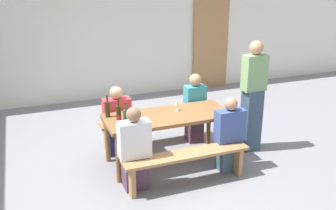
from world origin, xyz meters
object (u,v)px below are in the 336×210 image
wine_bottle_1 (126,118)px  wine_glass_2 (119,118)px  bench_near (187,160)px  seated_guest_near_0 (135,151)px  wooden_door (211,44)px  wine_bottle_2 (108,109)px  wine_glass_0 (177,103)px  seated_guest_near_1 (229,136)px  seated_guest_far_1 (195,109)px  tasting_table (168,120)px  standing_host (253,98)px  wine_bottle_0 (119,113)px  wine_glass_1 (129,112)px  bench_far (153,124)px  seated_guest_far_0 (117,123)px

wine_bottle_1 → wine_glass_2: bearing=157.7°
bench_near → seated_guest_near_0: seated_guest_near_0 is taller
wooden_door → wine_bottle_2: (-3.22, -3.08, -0.18)m
wine_bottle_1 → wine_glass_0: bearing=21.2°
wine_glass_0 → seated_guest_near_1: 0.92m
wine_glass_2 → seated_guest_far_1: seated_guest_far_1 is taller
tasting_table → seated_guest_near_0: size_ratio=1.63×
standing_host → wine_glass_2: bearing=3.1°
wine_bottle_0 → wine_glass_1: bearing=5.7°
wooden_door → wine_glass_2: bearing=-132.1°
seated_guest_near_1 → standing_host: size_ratio=0.62×
standing_host → bench_near: bearing=24.0°
tasting_table → seated_guest_far_1: (0.68, 0.54, -0.10)m
bench_far → wine_bottle_1: wine_bottle_1 is taller
wine_bottle_2 → wine_glass_2: (0.06, -0.43, 0.01)m
tasting_table → wine_bottle_0: size_ratio=5.54×
wooden_door → tasting_table: 4.10m
wooden_door → seated_guest_near_1: 4.23m
wine_glass_0 → bench_near: bearing=-102.9°
wine_bottle_1 → wine_bottle_2: (-0.14, 0.46, -0.01)m
tasting_table → bench_near: tasting_table is taller
wine_bottle_1 → seated_guest_near_1: size_ratio=0.31×
seated_guest_far_0 → wine_bottle_2: bearing=-34.0°
seated_guest_near_1 → standing_host: (0.66, 0.47, 0.35)m
bench_far → seated_guest_near_1: (0.72, -1.23, 0.16)m
tasting_table → wine_bottle_2: wine_bottle_2 is taller
wine_glass_0 → tasting_table: bearing=-147.5°
wine_bottle_2 → bench_near: bearing=-48.0°
wine_glass_2 → seated_guest_near_1: (1.50, -0.35, -0.37)m
bench_far → wine_glass_2: (-0.78, -0.88, 0.53)m
wine_bottle_1 → seated_guest_near_1: (1.41, -0.31, -0.37)m
tasting_table → seated_guest_far_0: seated_guest_far_0 is taller
seated_guest_far_0 → wine_glass_2: bearing=-11.4°
tasting_table → wine_glass_2: wine_glass_2 is taller
wine_glass_1 → seated_guest_far_0: 0.62m
tasting_table → wine_bottle_1: (-0.69, -0.22, 0.21)m
wine_bottle_0 → seated_guest_near_1: (1.45, -0.55, -0.36)m
wine_glass_1 → seated_guest_far_0: size_ratio=0.14×
seated_guest_far_0 → standing_host: (2.01, -0.61, 0.35)m
wine_glass_1 → standing_host: 1.96m
bench_near → seated_guest_near_0: bearing=167.4°
wine_glass_2 → bench_far: bearing=48.5°
seated_guest_near_0 → tasting_table: bearing=-51.3°
seated_guest_near_1 → wooden_door: bearing=-23.4°
wine_glass_0 → seated_guest_far_1: bearing=40.1°
wine_bottle_0 → wine_bottle_2: bearing=114.6°
wine_glass_1 → seated_guest_far_1: (1.26, 0.52, -0.30)m
wine_glass_0 → seated_guest_near_0: size_ratio=0.15×
standing_host → wine_bottle_1: bearing=4.2°
wine_bottle_0 → wine_bottle_2: 0.25m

